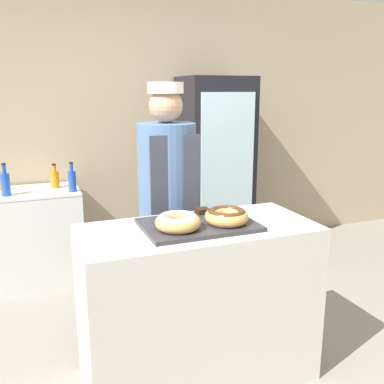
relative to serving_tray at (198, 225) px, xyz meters
name	(u,v)px	position (x,y,z in m)	size (l,w,h in m)	color
ground_plane	(198,374)	(0.00, 0.00, -0.97)	(14.00, 14.00, 0.00)	gray
wall_back	(118,127)	(0.00, 2.13, 0.38)	(8.00, 0.06, 2.70)	tan
display_counter	(198,304)	(0.00, 0.00, -0.49)	(1.34, 0.62, 0.96)	beige
serving_tray	(198,225)	(0.00, 0.00, 0.00)	(0.63, 0.44, 0.02)	#2D2D33
donut_light_glaze	(178,221)	(-0.14, -0.06, 0.06)	(0.25, 0.25, 0.08)	tan
donut_chocolate_glaze	(227,216)	(0.14, -0.06, 0.06)	(0.25, 0.25, 0.08)	tan
brownie_back_left	(173,214)	(-0.09, 0.17, 0.03)	(0.07, 0.07, 0.03)	black
brownie_back_right	(202,211)	(0.09, 0.17, 0.03)	(0.07, 0.07, 0.03)	black
baker_person	(167,203)	(0.04, 0.67, -0.04)	(0.41, 0.41, 1.76)	#4C4C51
beverage_fridge	(215,169)	(0.90, 1.77, -0.05)	(0.66, 0.60, 1.84)	black
chest_freezer	(21,238)	(-0.98, 1.78, -0.54)	(1.04, 0.57, 0.85)	silver
bottle_blue	(72,180)	(-0.52, 1.62, -0.02)	(0.07, 0.07, 0.26)	#1E4CB2
bottle_orange	(55,179)	(-0.65, 1.83, -0.04)	(0.08, 0.08, 0.22)	orange
bottle_blue_b	(5,183)	(-1.06, 1.67, -0.02)	(0.07, 0.07, 0.28)	#1E4CB2
bottle_orange_b	(0,182)	(-1.11, 1.90, -0.04)	(0.06, 0.06, 0.20)	orange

